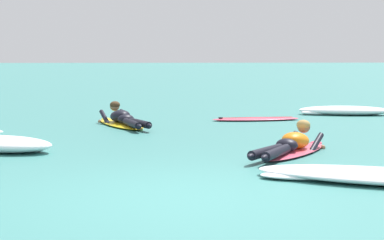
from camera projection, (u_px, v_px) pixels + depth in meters
ground_plane at (170, 113)px, 17.75m from camera, size 120.00×120.00×0.00m
surfer_near at (291, 146)px, 10.81m from camera, size 1.71×2.40×0.53m
surfer_far at (123, 120)px, 14.71m from camera, size 1.37×2.57×0.55m
drifting_surfboard at (255, 119)px, 15.88m from camera, size 2.04×0.76×0.16m
whitewater_mid_left at (384, 176)px, 8.55m from camera, size 3.23×2.09×0.16m
whitewater_mid_right at (345, 111)px, 17.19m from camera, size 2.33×1.10×0.22m
whitewater_back at (0, 144)px, 11.09m from camera, size 1.98×1.39×0.25m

